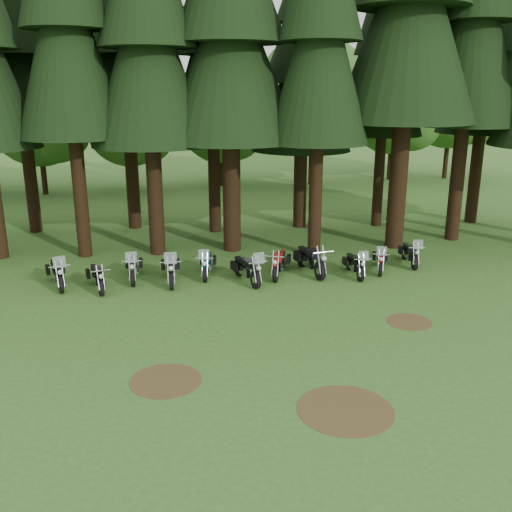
# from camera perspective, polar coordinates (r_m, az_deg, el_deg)

# --- Properties ---
(ground) EXTENTS (120.00, 120.00, 0.00)m
(ground) POSITION_cam_1_polar(r_m,az_deg,el_deg) (16.68, 1.36, -8.25)
(ground) COLOR #346223
(ground) RESTS_ON ground
(pine_front_4) EXTENTS (4.95, 4.95, 16.33)m
(pine_front_4) POSITION_cam_1_polar(r_m,az_deg,el_deg) (24.42, -10.97, 22.87)
(pine_front_4) COLOR black
(pine_front_4) RESTS_ON ground
(pine_front_5) EXTENTS (5.81, 5.81, 16.72)m
(pine_front_5) POSITION_cam_1_polar(r_m,az_deg,el_deg) (24.66, -2.68, 23.60)
(pine_front_5) COLOR black
(pine_front_5) RESTS_ON ground
(pine_front_6) EXTENTS (4.15, 4.15, 16.75)m
(pine_front_6) POSITION_cam_1_polar(r_m,az_deg,el_deg) (23.91, 6.55, 23.79)
(pine_front_6) COLOR black
(pine_front_6) RESTS_ON ground
(pine_back_1) EXTENTS (4.52, 4.52, 16.22)m
(pine_back_1) POSITION_cam_1_polar(r_m,az_deg,el_deg) (30.03, -23.13, 20.56)
(pine_back_1) COLOR black
(pine_back_1) RESTS_ON ground
(pine_back_2) EXTENTS (4.85, 4.85, 16.30)m
(pine_back_2) POSITION_cam_1_polar(r_m,az_deg,el_deg) (29.43, -13.18, 21.60)
(pine_back_2) COLOR black
(pine_back_2) RESTS_ON ground
(pine_back_3) EXTENTS (4.35, 4.35, 16.20)m
(pine_back_3) POSITION_cam_1_polar(r_m,az_deg,el_deg) (28.04, -4.52, 22.10)
(pine_back_3) COLOR black
(pine_back_3) RESTS_ON ground
(pine_back_4) EXTENTS (4.94, 4.94, 13.78)m
(pine_back_4) POSITION_cam_1_polar(r_m,az_deg,el_deg) (28.96, 4.72, 19.05)
(pine_back_4) COLOR black
(pine_back_4) RESTS_ON ground
(pine_back_5) EXTENTS (3.94, 3.94, 16.33)m
(pine_back_5) POSITION_cam_1_polar(r_m,az_deg,el_deg) (29.91, 13.08, 21.56)
(pine_back_5) COLOR black
(pine_back_5) RESTS_ON ground
(pine_back_6) EXTENTS (4.59, 4.59, 16.58)m
(pine_back_6) POSITION_cam_1_polar(r_m,az_deg,el_deg) (32.16, 22.53, 20.67)
(pine_back_6) COLOR black
(pine_back_6) RESTS_ON ground
(decid_2) EXTENTS (6.72, 6.53, 8.40)m
(decid_2) POSITION_cam_1_polar(r_m,az_deg,el_deg) (40.42, -20.62, 12.72)
(decid_2) COLOR black
(decid_2) RESTS_ON ground
(decid_3) EXTENTS (6.12, 5.95, 7.65)m
(decid_3) POSITION_cam_1_polar(r_m,az_deg,el_deg) (40.12, -12.23, 12.72)
(decid_3) COLOR black
(decid_3) RESTS_ON ground
(decid_4) EXTENTS (5.93, 5.76, 7.41)m
(decid_4) POSITION_cam_1_polar(r_m,az_deg,el_deg) (41.50, -3.22, 12.99)
(decid_4) COLOR black
(decid_4) RESTS_ON ground
(decid_5) EXTENTS (8.45, 8.21, 10.56)m
(decid_5) POSITION_cam_1_polar(r_m,az_deg,el_deg) (42.08, 6.31, 15.51)
(decid_5) COLOR black
(decid_5) RESTS_ON ground
(decid_6) EXTENTS (7.06, 6.86, 8.82)m
(decid_6) POSITION_cam_1_polar(r_m,az_deg,el_deg) (45.48, 14.05, 13.91)
(decid_6) COLOR black
(decid_6) RESTS_ON ground
(decid_7) EXTENTS (8.44, 8.20, 10.55)m
(decid_7) POSITION_cam_1_polar(r_m,az_deg,el_deg) (47.28, 19.55, 14.79)
(decid_7) COLOR black
(decid_7) RESTS_ON ground
(dirt_patch_0) EXTENTS (1.80, 1.80, 0.01)m
(dirt_patch_0) POSITION_cam_1_polar(r_m,az_deg,el_deg) (14.66, -9.02, -12.19)
(dirt_patch_0) COLOR #4C3D1E
(dirt_patch_0) RESTS_ON ground
(dirt_patch_1) EXTENTS (1.40, 1.40, 0.01)m
(dirt_patch_1) POSITION_cam_1_polar(r_m,az_deg,el_deg) (18.41, 15.06, -6.36)
(dirt_patch_1) COLOR #4C3D1E
(dirt_patch_1) RESTS_ON ground
(dirt_patch_2) EXTENTS (2.20, 2.20, 0.01)m
(dirt_patch_2) POSITION_cam_1_polar(r_m,az_deg,el_deg) (13.49, 8.92, -14.94)
(dirt_patch_2) COLOR #4C3D1E
(dirt_patch_2) RESTS_ON ground
(motorcycle_0) EXTENTS (0.90, 2.24, 1.43)m
(motorcycle_0) POSITION_cam_1_polar(r_m,az_deg,el_deg) (21.89, -19.24, -1.71)
(motorcycle_0) COLOR black
(motorcycle_0) RESTS_ON ground
(motorcycle_1) EXTENTS (0.65, 2.02, 0.84)m
(motorcycle_1) POSITION_cam_1_polar(r_m,az_deg,el_deg) (21.18, -15.58, -2.13)
(motorcycle_1) COLOR black
(motorcycle_1) RESTS_ON ground
(motorcycle_2) EXTENTS (0.41, 2.19, 1.38)m
(motorcycle_2) POSITION_cam_1_polar(r_m,az_deg,el_deg) (21.88, -12.15, -1.18)
(motorcycle_2) COLOR black
(motorcycle_2) RESTS_ON ground
(motorcycle_3) EXTENTS (0.44, 2.35, 1.48)m
(motorcycle_3) POSITION_cam_1_polar(r_m,az_deg,el_deg) (21.32, -8.52, -1.35)
(motorcycle_3) COLOR black
(motorcycle_3) RESTS_ON ground
(motorcycle_4) EXTENTS (0.61, 2.12, 1.33)m
(motorcycle_4) POSITION_cam_1_polar(r_m,az_deg,el_deg) (21.91, -4.93, -0.87)
(motorcycle_4) COLOR black
(motorcycle_4) RESTS_ON ground
(motorcycle_5) EXTENTS (0.87, 2.25, 1.42)m
(motorcycle_5) POSITION_cam_1_polar(r_m,az_deg,el_deg) (21.11, -0.91, -1.41)
(motorcycle_5) COLOR black
(motorcycle_5) RESTS_ON ground
(motorcycle_6) EXTENTS (0.93, 2.12, 0.90)m
(motorcycle_6) POSITION_cam_1_polar(r_m,az_deg,el_deg) (21.88, 2.33, -0.81)
(motorcycle_6) COLOR black
(motorcycle_6) RESTS_ON ground
(motorcycle_7) EXTENTS (0.55, 2.45, 1.00)m
(motorcycle_7) POSITION_cam_1_polar(r_m,az_deg,el_deg) (22.20, 5.49, -0.48)
(motorcycle_7) COLOR black
(motorcycle_7) RESTS_ON ground
(motorcycle_8) EXTENTS (0.37, 1.99, 1.25)m
(motorcycle_8) POSITION_cam_1_polar(r_m,az_deg,el_deg) (22.17, 9.87, -0.92)
(motorcycle_8) COLOR black
(motorcycle_8) RESTS_ON ground
(motorcycle_9) EXTENTS (0.92, 1.95, 1.26)m
(motorcycle_9) POSITION_cam_1_polar(r_m,az_deg,el_deg) (22.96, 12.32, -0.45)
(motorcycle_9) COLOR black
(motorcycle_9) RESTS_ON ground
(motorcycle_10) EXTENTS (0.57, 2.08, 1.31)m
(motorcycle_10) POSITION_cam_1_polar(r_m,az_deg,el_deg) (24.05, 15.15, 0.18)
(motorcycle_10) COLOR black
(motorcycle_10) RESTS_ON ground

